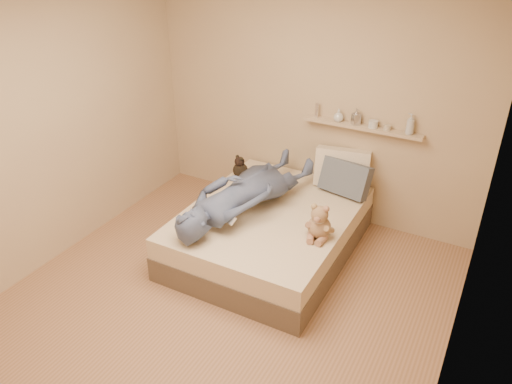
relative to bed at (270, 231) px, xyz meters
The scene contains 10 objects.
room 1.42m from the bed, 90.00° to the right, with size 3.80×3.80×3.80m.
bed is the anchor object (origin of this frame).
game_console 0.65m from the bed, 108.22° to the right, with size 0.19×0.12×0.06m.
teddy_bear 0.71m from the bed, 18.50° to the right, with size 0.28×0.27×0.34m.
dark_plush 0.85m from the bed, 141.05° to the left, with size 0.16×0.16×0.25m.
pillow_cream 1.02m from the bed, 63.56° to the left, with size 0.55×0.16×0.40m, color beige.
pillow_grey 0.94m from the bed, 54.07° to the left, with size 0.50×0.14×0.34m, color slate.
person 0.49m from the bed, 159.23° to the right, with size 0.61×1.67×0.40m, color #4B5577.
wall_shelf 1.38m from the bed, 58.82° to the left, with size 1.20×0.12×0.03m, color tan.
shelf_bottles 1.46m from the bed, 56.52° to the left, with size 1.01×0.14×0.20m.
Camera 1 is at (1.82, -2.73, 2.93)m, focal length 35.00 mm.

